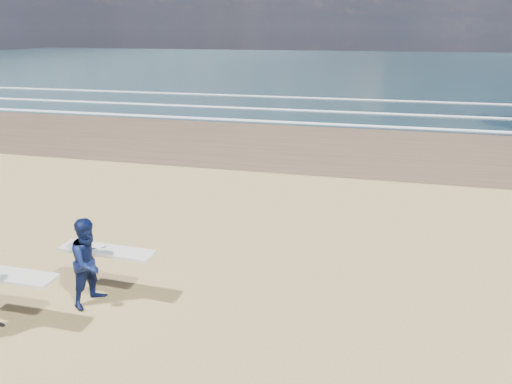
% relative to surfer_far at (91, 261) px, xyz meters
% --- Properties ---
extents(ocean, '(220.00, 100.00, 0.02)m').
position_rel_surfer_far_xyz_m(ocean, '(18.73, 70.30, -1.00)').
color(ocean, '#172C33').
rests_on(ocean, ground).
extents(surfer_far, '(2.22, 1.23, 2.01)m').
position_rel_surfer_far_xyz_m(surfer_far, '(0.00, 0.00, 0.00)').
color(surfer_far, '#0C1746').
rests_on(surfer_far, ground).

